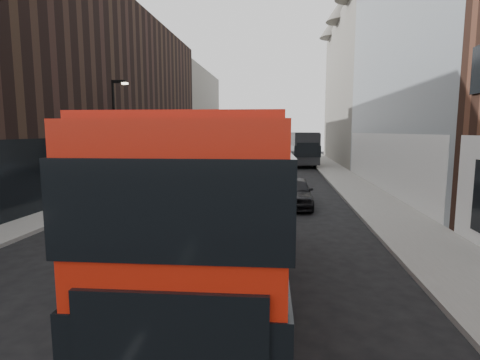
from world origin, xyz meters
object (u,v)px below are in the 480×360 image
(car_a, at_px, (295,192))
(car_b, at_px, (279,174))
(red_bus, at_px, (228,203))
(street_lamp, at_px, (116,127))
(grey_bus, at_px, (298,147))
(car_c, at_px, (269,167))

(car_a, relative_size, car_b, 1.17)
(car_b, bearing_deg, red_bus, -90.70)
(street_lamp, xyz_separation_m, car_b, (10.45, 5.96, -3.54))
(grey_bus, height_order, car_c, grey_bus)
(car_c, bearing_deg, grey_bus, 79.04)
(street_lamp, relative_size, car_a, 1.54)
(street_lamp, height_order, grey_bus, street_lamp)
(red_bus, height_order, car_a, red_bus)
(red_bus, distance_m, grey_bus, 36.56)
(street_lamp, height_order, red_bus, street_lamp)
(car_b, bearing_deg, car_a, -82.53)
(grey_bus, height_order, car_b, grey_bus)
(grey_bus, xyz_separation_m, car_a, (-1.17, -25.18, -1.27))
(red_bus, height_order, car_b, red_bus)
(car_a, bearing_deg, car_c, 98.14)
(street_lamp, height_order, car_b, street_lamp)
(street_lamp, distance_m, car_a, 12.34)
(red_bus, bearing_deg, car_a, 78.55)
(car_a, distance_m, car_b, 9.48)
(red_bus, distance_m, car_b, 20.77)
(street_lamp, distance_m, red_bus, 17.59)
(car_c, bearing_deg, car_a, -78.55)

